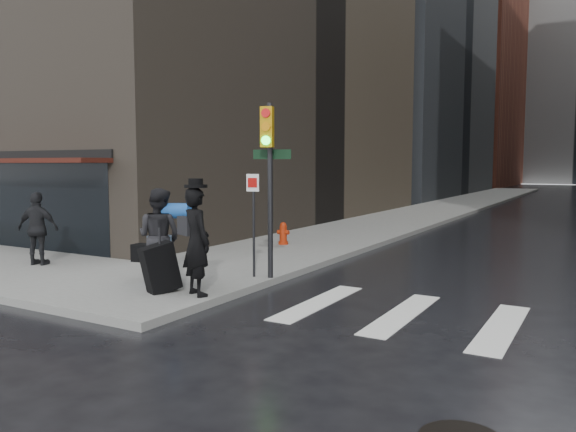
{
  "coord_description": "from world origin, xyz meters",
  "views": [
    {
      "loc": [
        8.08,
        -8.11,
        2.55
      ],
      "look_at": [
        1.33,
        3.65,
        1.3
      ],
      "focal_mm": 35.0,
      "sensor_mm": 36.0,
      "label": 1
    }
  ],
  "objects_px": {
    "man_overcoat": "(189,245)",
    "fire_hydrant": "(283,234)",
    "man_greycoat": "(38,229)",
    "man_jeans": "(159,236)",
    "traffic_light": "(267,166)"
  },
  "relations": [
    {
      "from": "man_overcoat",
      "to": "fire_hydrant",
      "type": "bearing_deg",
      "value": -50.23
    },
    {
      "from": "man_overcoat",
      "to": "man_greycoat",
      "type": "bearing_deg",
      "value": 17.54
    },
    {
      "from": "man_jeans",
      "to": "fire_hydrant",
      "type": "xyz_separation_m",
      "value": [
        -0.69,
        6.09,
        -0.67
      ]
    },
    {
      "from": "man_greycoat",
      "to": "fire_hydrant",
      "type": "distance_m",
      "value": 6.79
    },
    {
      "from": "man_jeans",
      "to": "traffic_light",
      "type": "bearing_deg",
      "value": -143.18
    },
    {
      "from": "traffic_light",
      "to": "fire_hydrant",
      "type": "height_order",
      "value": "traffic_light"
    },
    {
      "from": "man_overcoat",
      "to": "fire_hydrant",
      "type": "height_order",
      "value": "man_overcoat"
    },
    {
      "from": "man_overcoat",
      "to": "traffic_light",
      "type": "height_order",
      "value": "traffic_light"
    },
    {
      "from": "man_greycoat",
      "to": "fire_hydrant",
      "type": "relative_size",
      "value": 2.61
    },
    {
      "from": "man_greycoat",
      "to": "traffic_light",
      "type": "height_order",
      "value": "traffic_light"
    },
    {
      "from": "traffic_light",
      "to": "fire_hydrant",
      "type": "xyz_separation_m",
      "value": [
        -2.27,
        4.52,
        -2.06
      ]
    },
    {
      "from": "traffic_light",
      "to": "man_jeans",
      "type": "bearing_deg",
      "value": -150.14
    },
    {
      "from": "man_jeans",
      "to": "fire_hydrant",
      "type": "bearing_deg",
      "value": -91.48
    },
    {
      "from": "man_overcoat",
      "to": "traffic_light",
      "type": "relative_size",
      "value": 0.6
    },
    {
      "from": "man_greycoat",
      "to": "fire_hydrant",
      "type": "height_order",
      "value": "man_greycoat"
    }
  ]
}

